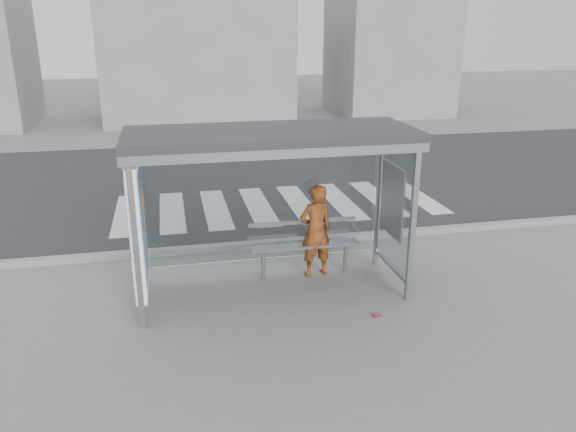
{
  "coord_description": "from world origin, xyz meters",
  "views": [
    {
      "loc": [
        -1.48,
        -7.99,
        4.07
      ],
      "look_at": [
        0.29,
        0.2,
        1.21
      ],
      "focal_mm": 35.0,
      "sensor_mm": 36.0,
      "label": 1
    }
  ],
  "objects_px": {
    "person": "(316,231)",
    "bench": "(305,245)",
    "bus_shelter": "(246,173)",
    "soda_can": "(377,315)"
  },
  "relations": [
    {
      "from": "bus_shelter",
      "to": "soda_can",
      "type": "distance_m",
      "value": 2.85
    },
    {
      "from": "person",
      "to": "bench",
      "type": "xyz_separation_m",
      "value": [
        -0.19,
        -0.02,
        -0.24
      ]
    },
    {
      "from": "person",
      "to": "bench",
      "type": "relative_size",
      "value": 0.87
    },
    {
      "from": "bus_shelter",
      "to": "soda_can",
      "type": "height_order",
      "value": "bus_shelter"
    },
    {
      "from": "bench",
      "to": "bus_shelter",
      "type": "bearing_deg",
      "value": -156.77
    },
    {
      "from": "person",
      "to": "bus_shelter",
      "type": "bearing_deg",
      "value": 8.86
    },
    {
      "from": "bus_shelter",
      "to": "person",
      "type": "relative_size",
      "value": 2.65
    },
    {
      "from": "bench",
      "to": "soda_can",
      "type": "bearing_deg",
      "value": -66.4
    },
    {
      "from": "bench",
      "to": "soda_can",
      "type": "distance_m",
      "value": 1.82
    },
    {
      "from": "bus_shelter",
      "to": "person",
      "type": "height_order",
      "value": "bus_shelter"
    }
  ]
}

